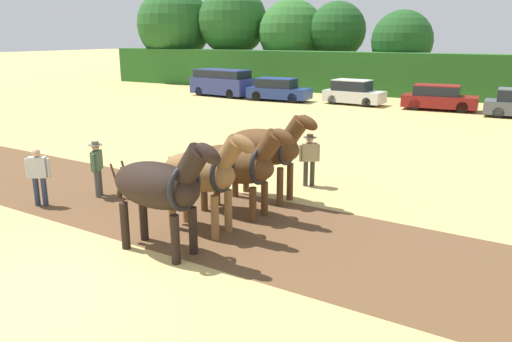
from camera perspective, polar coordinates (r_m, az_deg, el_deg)
The scene contains 20 objects.
ground_plane at distance 9.86m, azimuth -22.49°, elevation -12.54°, with size 240.00×240.00×0.00m, color tan.
plowed_furrow_strip at distance 14.84m, azimuth -16.41°, elevation -2.65°, with size 25.58×4.34×0.01m, color brown.
hedgerow at distance 38.45m, azimuth 19.40°, elevation 10.21°, with size 58.83×1.95×3.17m, color #286023.
tree_far_left at distance 50.94m, azimuth -9.33°, elevation 16.17°, with size 7.09×7.09×8.94m.
tree_left at distance 48.43m, azimuth -2.68°, elevation 16.75°, with size 6.37×6.37×8.87m.
tree_center_left at distance 45.94m, azimuth 4.09°, elevation 15.48°, with size 5.80×5.80×7.52m.
tree_center at distance 44.46m, azimuth 9.28°, elevation 15.57°, with size 4.81×4.81×7.21m.
tree_center_right at distance 41.56m, azimuth 16.34°, elevation 14.05°, with size 4.72×4.72×6.33m.
draft_horse_lead_left at distance 10.30m, azimuth -10.87°, elevation -1.67°, with size 2.86×1.08×2.56m.
draft_horse_lead_right at distance 11.32m, azimuth -6.10°, elevation -0.16°, with size 2.63×1.00×2.47m.
draft_horse_trail_left at distance 12.43m, azimuth -2.13°, elevation 0.81°, with size 3.00×1.08×2.40m.
draft_horse_trail_right at distance 13.54m, azimuth 1.14°, elevation 2.74°, with size 2.89×1.10×2.53m.
plow at distance 13.83m, azimuth -12.91°, elevation -2.33°, with size 1.63×0.47×1.13m.
farmer_at_plow at distance 14.59m, azimuth -17.71°, elevation 0.66°, with size 0.40×0.56×1.59m.
farmer_beside_team at distance 14.96m, azimuth 6.13°, elevation 1.67°, with size 0.53×0.42×1.59m.
farmer_onlooker_left at distance 14.32m, azimuth -23.61°, elevation -0.27°, with size 0.55×0.42×1.56m.
parked_van at distance 37.70m, azimuth -3.91°, elevation 10.07°, with size 4.97×2.45×1.96m.
parked_car_left at distance 34.96m, azimuth 2.55°, elevation 9.24°, with size 4.41×1.96×1.55m.
parked_car_center_left at distance 33.65m, azimuth 11.07°, elevation 8.76°, with size 3.97×2.01×1.60m.
parked_car_center at distance 32.47m, azimuth 20.16°, elevation 7.85°, with size 4.46×2.14×1.52m.
Camera 1 is at (7.20, -5.11, 4.41)m, focal length 35.00 mm.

